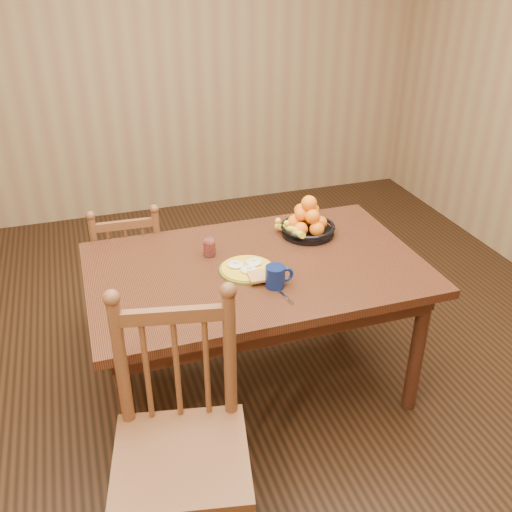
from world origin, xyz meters
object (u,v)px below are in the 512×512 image
object	(u,v)px
breakfast_plate	(248,269)
fruit_bowl	(307,223)
dining_table	(256,280)
chair_far	(130,274)
chair_near	(181,445)
coffee_mug	(276,276)

from	to	relation	value
breakfast_plate	fruit_bowl	bearing A→B (deg)	33.64
dining_table	chair_far	bearing A→B (deg)	129.92
chair_near	coffee_mug	distance (m)	0.85
dining_table	chair_near	world-z (taller)	chair_near
coffee_mug	breakfast_plate	bearing A→B (deg)	116.56
chair_far	fruit_bowl	distance (m)	1.08
chair_far	chair_near	size ratio (longest dim) A/B	0.83
breakfast_plate	fruit_bowl	size ratio (longest dim) A/B	0.90
chair_far	breakfast_plate	bearing A→B (deg)	128.22
chair_near	breakfast_plate	xyz separation A→B (m)	(0.49, 0.73, 0.25)
breakfast_plate	coffee_mug	world-z (taller)	coffee_mug
breakfast_plate	coffee_mug	size ratio (longest dim) A/B	2.18
chair_far	fruit_bowl	xyz separation A→B (m)	(0.91, -0.43, 0.39)
chair_far	chair_near	xyz separation A→B (m)	(0.01, -1.44, 0.09)
dining_table	fruit_bowl	world-z (taller)	fruit_bowl
chair_near	coffee_mug	size ratio (longest dim) A/B	7.98
chair_near	coffee_mug	bearing A→B (deg)	56.35
chair_far	fruit_bowl	world-z (taller)	fruit_bowl
coffee_mug	chair_far	bearing A→B (deg)	123.71
chair_far	fruit_bowl	bearing A→B (deg)	157.84
coffee_mug	fruit_bowl	world-z (taller)	fruit_bowl
coffee_mug	fruit_bowl	size ratio (longest dim) A/B	0.41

